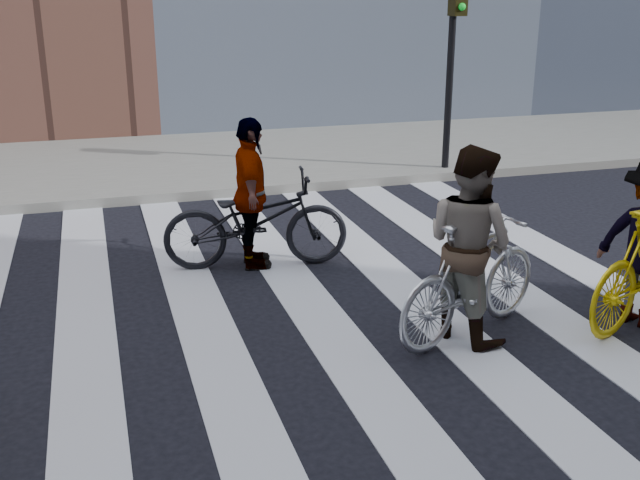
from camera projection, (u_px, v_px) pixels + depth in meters
name	position (u px, v px, depth m)	size (l,w,h in m)	color
ground	(272.00, 338.00, 6.92)	(100.00, 100.00, 0.00)	black
sidewalk_far	(176.00, 162.00, 13.70)	(100.00, 5.00, 0.15)	gray
zebra_crosswalk	(272.00, 337.00, 6.92)	(8.25, 10.00, 0.01)	silver
traffic_signal	(454.00, 41.00, 12.26)	(0.22, 0.42, 3.33)	black
bike_silver_mid	(472.00, 278.00, 6.81)	(0.53, 1.89, 1.14)	silver
bike_dark_rear	(256.00, 221.00, 8.56)	(0.74, 2.11, 1.11)	black
rider_mid	(469.00, 244.00, 6.69)	(0.87, 0.68, 1.80)	slate
rider_rear	(251.00, 194.00, 8.45)	(1.02, 0.42, 1.74)	slate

